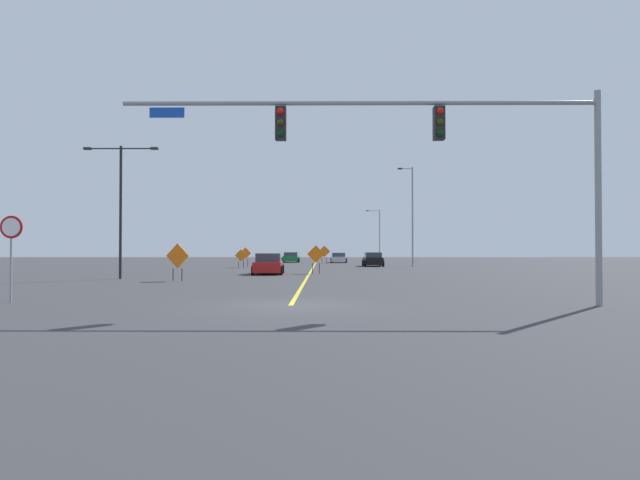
% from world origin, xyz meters
% --- Properties ---
extents(ground, '(197.58, 197.58, 0.00)m').
position_xyz_m(ground, '(0.00, 0.00, 0.00)').
color(ground, '#38383A').
extents(road_centre_stripe, '(0.16, 109.77, 0.01)m').
position_xyz_m(road_centre_stripe, '(0.00, 54.88, 0.00)').
color(road_centre_stripe, yellow).
rests_on(road_centre_stripe, ground).
extents(traffic_signal_assembly, '(15.03, 0.44, 6.76)m').
position_xyz_m(traffic_signal_assembly, '(4.43, -0.01, 5.22)').
color(traffic_signal_assembly, gray).
rests_on(traffic_signal_assembly, ground).
extents(stop_sign, '(0.76, 0.07, 2.89)m').
position_xyz_m(stop_sign, '(-9.40, 0.99, 2.03)').
color(stop_sign, gray).
rests_on(stop_sign, ground).
extents(street_lamp_far_left, '(1.52, 0.24, 9.90)m').
position_xyz_m(street_lamp_far_left, '(9.76, 36.52, 5.35)').
color(street_lamp_far_left, gray).
rests_on(street_lamp_far_left, ground).
extents(street_lamp_far_right, '(2.29, 0.24, 8.14)m').
position_xyz_m(street_lamp_far_right, '(9.94, 70.84, 4.53)').
color(street_lamp_far_right, gray).
rests_on(street_lamp_far_right, ground).
extents(street_lamp_mid_right, '(4.44, 0.24, 7.92)m').
position_xyz_m(street_lamp_mid_right, '(-11.06, 15.03, 4.77)').
color(street_lamp_mid_right, black).
rests_on(street_lamp_mid_right, ground).
extents(construction_sign_median_near, '(1.28, 0.14, 2.05)m').
position_xyz_m(construction_sign_median_near, '(0.47, 21.88, 1.30)').
color(construction_sign_median_near, orange).
rests_on(construction_sign_median_near, ground).
extents(construction_sign_right_lane, '(1.14, 0.07, 1.74)m').
position_xyz_m(construction_sign_right_lane, '(-6.74, 33.52, 1.09)').
color(construction_sign_right_lane, orange).
rests_on(construction_sign_right_lane, ground).
extents(construction_sign_left_lane, '(1.36, 0.36, 2.09)m').
position_xyz_m(construction_sign_left_lane, '(-7.09, 12.97, 1.31)').
color(construction_sign_left_lane, orange).
rests_on(construction_sign_left_lane, ground).
extents(construction_sign_median_far, '(1.41, 0.12, 2.18)m').
position_xyz_m(construction_sign_median_far, '(1.09, 48.11, 1.38)').
color(construction_sign_median_far, orange).
rests_on(construction_sign_median_far, ground).
extents(construction_sign_right_shoulder, '(1.13, 0.24, 1.94)m').
position_xyz_m(construction_sign_right_shoulder, '(-6.67, 36.06, 1.24)').
color(construction_sign_right_shoulder, orange).
rests_on(construction_sign_right_shoulder, ground).
extents(car_green_distant, '(2.18, 3.91, 1.34)m').
position_xyz_m(car_green_distant, '(-3.30, 54.07, 0.64)').
color(car_green_distant, '#196B38').
rests_on(car_green_distant, ground).
extents(car_black_mid, '(2.00, 4.13, 1.42)m').
position_xyz_m(car_black_mid, '(6.06, 38.33, 0.67)').
color(car_black_mid, black).
rests_on(car_black_mid, ground).
extents(car_red_far, '(2.24, 4.14, 1.47)m').
position_xyz_m(car_red_far, '(-2.87, 21.10, 0.68)').
color(car_red_far, red).
rests_on(car_red_far, ground).
extents(car_silver_near, '(2.24, 4.17, 1.28)m').
position_xyz_m(car_silver_near, '(2.99, 52.71, 0.62)').
color(car_silver_near, '#B7BABF').
rests_on(car_silver_near, ground).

